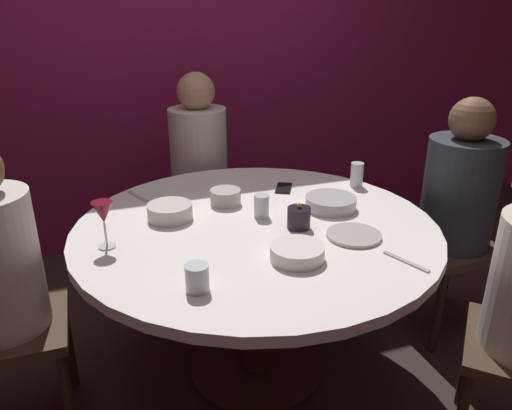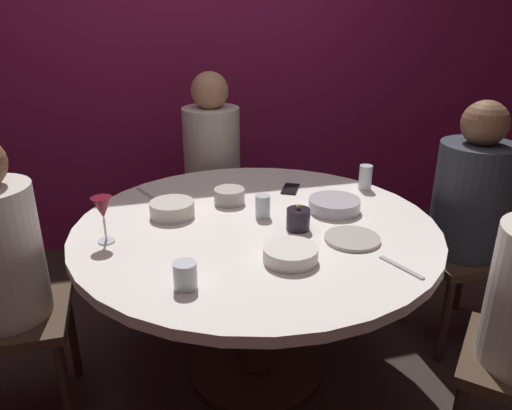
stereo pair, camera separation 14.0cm
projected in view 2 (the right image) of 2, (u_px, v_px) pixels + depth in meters
ground_plane at (256, 368)px, 2.23m from camera, size 8.00×8.00×0.00m
back_wall at (193, 45)px, 3.10m from camera, size 6.00×0.10×2.60m
dining_table at (256, 253)px, 2.00m from camera, size 1.45×1.45×0.73m
seated_diner_back at (212, 153)px, 2.82m from camera, size 0.40×0.40×1.20m
seated_diner_right at (471, 200)px, 2.20m from camera, size 0.40×0.40×1.17m
candle_holder at (298, 219)px, 1.89m from camera, size 0.09×0.09×0.11m
wine_glass at (103, 210)px, 1.75m from camera, size 0.08×0.08×0.18m
dinner_plate at (352, 239)px, 1.81m from camera, size 0.21×0.21×0.01m
cell_phone at (290, 189)px, 2.31m from camera, size 0.13×0.16×0.01m
bowl_serving_large at (334, 205)px, 2.06m from camera, size 0.22×0.22×0.05m
bowl_salad_center at (229, 196)px, 2.14m from camera, size 0.13×0.13×0.07m
bowl_small_white at (290, 254)px, 1.66m from camera, size 0.19×0.19×0.05m
bowl_sauce_side at (172, 209)px, 2.01m from camera, size 0.18×0.18×0.06m
cup_near_candle at (185, 275)px, 1.50m from camera, size 0.07×0.07×0.09m
cup_by_left_diner at (263, 206)px, 2.00m from camera, size 0.06×0.06×0.09m
cup_by_right_diner at (365, 177)px, 2.30m from camera, size 0.06×0.06×0.12m
fork_near_plate at (401, 267)px, 1.62m from camera, size 0.07×0.18×0.01m
knife_near_plate at (146, 194)px, 2.26m from camera, size 0.08×0.17×0.01m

